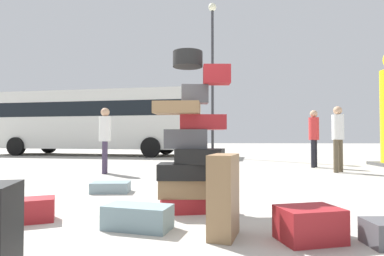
{
  "coord_description": "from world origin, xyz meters",
  "views": [
    {
      "loc": [
        0.52,
        -3.75,
        0.93
      ],
      "look_at": [
        0.31,
        0.82,
        1.06
      ],
      "focal_mm": 29.66,
      "sensor_mm": 36.0,
      "label": 1
    }
  ],
  "objects_px": {
    "person_passerby_in_red": "(338,133)",
    "parked_bus": "(94,119)",
    "person_bearded_onlooker": "(105,134)",
    "person_tourist_with_camera": "(314,133)",
    "suitcase_slate_foreground_near": "(138,217)",
    "suitcase_tower": "(191,150)",
    "suitcase_maroon_behind_tower": "(309,224)",
    "suitcase_brown_left_side": "(224,195)",
    "suitcase_maroon_upright_blue": "(26,210)",
    "suitcase_slate_right_side": "(111,187)",
    "lamp_post": "(212,58)"
  },
  "relations": [
    {
      "from": "suitcase_brown_left_side",
      "to": "suitcase_maroon_behind_tower",
      "type": "xyz_separation_m",
      "value": [
        0.76,
        -0.09,
        -0.23
      ]
    },
    {
      "from": "person_bearded_onlooker",
      "to": "person_passerby_in_red",
      "type": "height_order",
      "value": "person_passerby_in_red"
    },
    {
      "from": "person_passerby_in_red",
      "to": "parked_bus",
      "type": "bearing_deg",
      "value": -76.59
    },
    {
      "from": "suitcase_slate_foreground_near",
      "to": "person_tourist_with_camera",
      "type": "distance_m",
      "value": 7.74
    },
    {
      "from": "suitcase_brown_left_side",
      "to": "suitcase_maroon_upright_blue",
      "type": "xyz_separation_m",
      "value": [
        -2.13,
        0.41,
        -0.26
      ]
    },
    {
      "from": "person_tourist_with_camera",
      "to": "parked_bus",
      "type": "distance_m",
      "value": 10.85
    },
    {
      "from": "suitcase_maroon_upright_blue",
      "to": "person_bearded_onlooker",
      "type": "xyz_separation_m",
      "value": [
        -0.6,
        4.54,
        0.87
      ]
    },
    {
      "from": "suitcase_slate_foreground_near",
      "to": "person_passerby_in_red",
      "type": "xyz_separation_m",
      "value": [
        4.13,
        5.25,
        0.91
      ]
    },
    {
      "from": "suitcase_maroon_behind_tower",
      "to": "person_bearded_onlooker",
      "type": "xyz_separation_m",
      "value": [
        -3.49,
        5.04,
        0.84
      ]
    },
    {
      "from": "suitcase_maroon_behind_tower",
      "to": "person_tourist_with_camera",
      "type": "height_order",
      "value": "person_tourist_with_camera"
    },
    {
      "from": "suitcase_tower",
      "to": "suitcase_maroon_upright_blue",
      "type": "bearing_deg",
      "value": -161.52
    },
    {
      "from": "suitcase_slate_foreground_near",
      "to": "suitcase_slate_right_side",
      "type": "xyz_separation_m",
      "value": [
        -0.91,
        2.06,
        -0.03
      ]
    },
    {
      "from": "suitcase_maroon_behind_tower",
      "to": "parked_bus",
      "type": "height_order",
      "value": "parked_bus"
    },
    {
      "from": "suitcase_brown_left_side",
      "to": "suitcase_slate_foreground_near",
      "type": "relative_size",
      "value": 1.14
    },
    {
      "from": "suitcase_maroon_behind_tower",
      "to": "suitcase_slate_right_side",
      "type": "bearing_deg",
      "value": 121.63
    },
    {
      "from": "suitcase_brown_left_side",
      "to": "parked_bus",
      "type": "bearing_deg",
      "value": 129.81
    },
    {
      "from": "person_bearded_onlooker",
      "to": "person_passerby_in_red",
      "type": "distance_m",
      "value": 6.03
    },
    {
      "from": "suitcase_slate_foreground_near",
      "to": "person_bearded_onlooker",
      "type": "bearing_deg",
      "value": 125.13
    },
    {
      "from": "suitcase_maroon_behind_tower",
      "to": "suitcase_slate_foreground_near",
      "type": "xyz_separation_m",
      "value": [
        -1.61,
        0.3,
        -0.03
      ]
    },
    {
      "from": "suitcase_tower",
      "to": "suitcase_brown_left_side",
      "type": "bearing_deg",
      "value": -70.58
    },
    {
      "from": "lamp_post",
      "to": "suitcase_tower",
      "type": "bearing_deg",
      "value": -92.64
    },
    {
      "from": "suitcase_maroon_behind_tower",
      "to": "lamp_post",
      "type": "xyz_separation_m",
      "value": [
        -0.64,
        11.35,
        4.32
      ]
    },
    {
      "from": "suitcase_tower",
      "to": "suitcase_slate_right_side",
      "type": "distance_m",
      "value": 2.01
    },
    {
      "from": "suitcase_maroon_behind_tower",
      "to": "person_passerby_in_red",
      "type": "xyz_separation_m",
      "value": [
        2.52,
        5.55,
        0.88
      ]
    },
    {
      "from": "suitcase_maroon_behind_tower",
      "to": "suitcase_tower",
      "type": "bearing_deg",
      "value": 120.17
    },
    {
      "from": "person_passerby_in_red",
      "to": "suitcase_maroon_upright_blue",
      "type": "bearing_deg",
      "value": 5.33
    },
    {
      "from": "suitcase_brown_left_side",
      "to": "parked_bus",
      "type": "height_order",
      "value": "parked_bus"
    },
    {
      "from": "suitcase_tower",
      "to": "suitcase_brown_left_side",
      "type": "distance_m",
      "value": 1.14
    },
    {
      "from": "person_tourist_with_camera",
      "to": "person_passerby_in_red",
      "type": "bearing_deg",
      "value": 41.44
    },
    {
      "from": "suitcase_slate_foreground_near",
      "to": "suitcase_slate_right_side",
      "type": "relative_size",
      "value": 1.09
    },
    {
      "from": "suitcase_brown_left_side",
      "to": "suitcase_slate_right_side",
      "type": "height_order",
      "value": "suitcase_brown_left_side"
    },
    {
      "from": "suitcase_tower",
      "to": "suitcase_slate_foreground_near",
      "type": "bearing_deg",
      "value": -122.03
    },
    {
      "from": "suitcase_maroon_behind_tower",
      "to": "suitcase_slate_foreground_near",
      "type": "height_order",
      "value": "suitcase_maroon_behind_tower"
    },
    {
      "from": "suitcase_slate_foreground_near",
      "to": "person_bearded_onlooker",
      "type": "distance_m",
      "value": 5.17
    },
    {
      "from": "suitcase_tower",
      "to": "suitcase_maroon_upright_blue",
      "type": "distance_m",
      "value": 1.98
    },
    {
      "from": "suitcase_tower",
      "to": "parked_bus",
      "type": "bearing_deg",
      "value": 114.98
    },
    {
      "from": "suitcase_brown_left_side",
      "to": "person_passerby_in_red",
      "type": "xyz_separation_m",
      "value": [
        3.28,
        5.46,
        0.65
      ]
    },
    {
      "from": "suitcase_maroon_behind_tower",
      "to": "lamp_post",
      "type": "height_order",
      "value": "lamp_post"
    },
    {
      "from": "suitcase_maroon_upright_blue",
      "to": "person_tourist_with_camera",
      "type": "distance_m",
      "value": 8.31
    },
    {
      "from": "person_tourist_with_camera",
      "to": "suitcase_maroon_behind_tower",
      "type": "bearing_deg",
      "value": 15.31
    },
    {
      "from": "person_passerby_in_red",
      "to": "parked_bus",
      "type": "xyz_separation_m",
      "value": [
        -9.15,
        7.39,
        0.8
      ]
    },
    {
      "from": "suitcase_slate_foreground_near",
      "to": "parked_bus",
      "type": "xyz_separation_m",
      "value": [
        -5.02,
        12.63,
        1.71
      ]
    },
    {
      "from": "suitcase_maroon_behind_tower",
      "to": "person_passerby_in_red",
      "type": "relative_size",
      "value": 0.31
    },
    {
      "from": "suitcase_slate_right_side",
      "to": "parked_bus",
      "type": "bearing_deg",
      "value": 106.44
    },
    {
      "from": "suitcase_maroon_behind_tower",
      "to": "person_tourist_with_camera",
      "type": "relative_size",
      "value": 0.31
    },
    {
      "from": "suitcase_tower",
      "to": "suitcase_maroon_behind_tower",
      "type": "xyz_separation_m",
      "value": [
        1.11,
        -1.1,
        -0.62
      ]
    },
    {
      "from": "person_bearded_onlooker",
      "to": "person_tourist_with_camera",
      "type": "distance_m",
      "value": 6.12
    },
    {
      "from": "suitcase_maroon_behind_tower",
      "to": "parked_bus",
      "type": "relative_size",
      "value": 0.05
    },
    {
      "from": "suitcase_slate_foreground_near",
      "to": "person_tourist_with_camera",
      "type": "xyz_separation_m",
      "value": [
        3.96,
        6.59,
        0.91
      ]
    },
    {
      "from": "suitcase_slate_foreground_near",
      "to": "lamp_post",
      "type": "distance_m",
      "value": 11.92
    }
  ]
}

